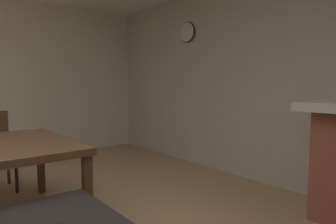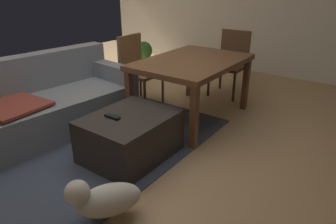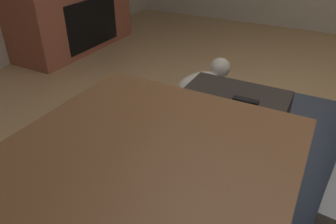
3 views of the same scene
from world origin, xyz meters
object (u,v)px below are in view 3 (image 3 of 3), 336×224
object	(u,v)px
fireplace	(72,3)
small_dog	(204,82)
ottoman_coffee_table	(222,137)
tv_remote	(246,101)
dining_table	(111,211)

from	to	relation	value
fireplace	small_dog	bearing A→B (deg)	74.30
fireplace	ottoman_coffee_table	xyz separation A→B (m)	(1.31, 2.40, -0.34)
tv_remote	small_dog	size ratio (longest dim) A/B	0.31
fireplace	small_dog	distance (m)	2.07
fireplace	tv_remote	bearing A→B (deg)	64.60
small_dog	tv_remote	bearing A→B (deg)	40.08
ottoman_coffee_table	tv_remote	distance (m)	0.28
fireplace	tv_remote	distance (m)	2.76
tv_remote	dining_table	world-z (taller)	dining_table
ottoman_coffee_table	tv_remote	bearing A→B (deg)	143.31
tv_remote	dining_table	distance (m)	1.28
fireplace	small_dog	world-z (taller)	fireplace
tv_remote	small_dog	bearing A→B (deg)	-140.13
ottoman_coffee_table	dining_table	distance (m)	1.22
fireplace	ottoman_coffee_table	bearing A→B (deg)	61.40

